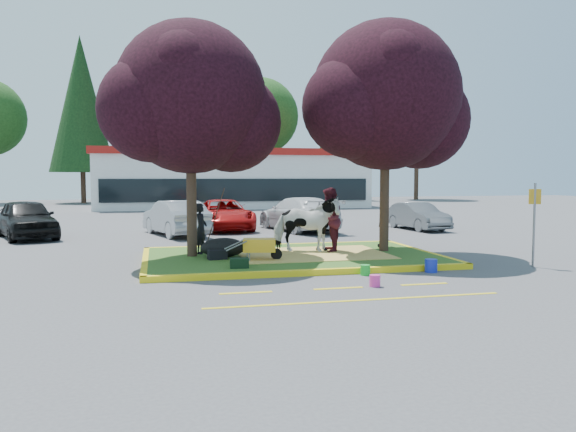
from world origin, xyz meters
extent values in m
plane|color=#424244|center=(0.00, 0.00, 0.00)|extent=(90.00, 90.00, 0.00)
cube|color=#2B4F18|center=(0.00, 0.00, 0.07)|extent=(8.00, 5.00, 0.15)
cube|color=yellow|center=(0.00, -2.58, 0.07)|extent=(8.30, 0.16, 0.15)
cube|color=yellow|center=(0.00, 2.58, 0.07)|extent=(8.30, 0.16, 0.15)
cube|color=yellow|center=(-4.08, 0.00, 0.07)|extent=(0.16, 5.30, 0.15)
cube|color=yellow|center=(4.08, 0.00, 0.07)|extent=(0.16, 5.30, 0.15)
cube|color=#DBC25A|center=(0.60, 0.00, 0.15)|extent=(4.20, 3.00, 0.01)
cylinder|color=black|center=(-2.80, 0.40, 1.91)|extent=(0.28, 0.28, 3.53)
sphere|color=black|center=(-2.80, 0.40, 4.56)|extent=(4.20, 4.20, 4.20)
sphere|color=black|center=(-1.64, 0.60, 3.93)|extent=(2.86, 2.86, 2.86)
sphere|color=black|center=(-3.85, 0.10, 4.18)|extent=(2.86, 2.86, 2.86)
cylinder|color=black|center=(2.90, 0.20, 2.00)|extent=(0.28, 0.28, 3.70)
sphere|color=black|center=(2.90, 0.20, 4.77)|extent=(4.40, 4.40, 4.40)
sphere|color=black|center=(4.11, 0.40, 4.11)|extent=(2.99, 2.99, 2.99)
sphere|color=black|center=(1.80, -0.10, 4.37)|extent=(2.99, 2.99, 2.99)
cube|color=yellow|center=(-2.00, -4.20, 0.00)|extent=(1.10, 0.12, 0.01)
cube|color=yellow|center=(0.00, -4.20, 0.00)|extent=(1.10, 0.12, 0.01)
cube|color=yellow|center=(2.00, -4.20, 0.00)|extent=(1.10, 0.12, 0.01)
cube|color=yellow|center=(0.00, -5.40, 0.00)|extent=(6.00, 0.10, 0.01)
cube|color=silver|center=(2.00, 28.00, 2.00)|extent=(20.00, 8.00, 4.00)
cube|color=maroon|center=(2.00, 28.00, 4.15)|extent=(20.40, 8.40, 0.50)
cube|color=black|center=(2.00, 23.95, 1.40)|extent=(19.00, 0.10, 1.60)
cylinder|color=black|center=(-10.00, 37.00, 1.96)|extent=(0.44, 0.44, 3.92)
cone|color=black|center=(-10.00, 37.00, 8.68)|extent=(5.60, 5.60, 11.90)
cylinder|color=black|center=(-2.00, 38.50, 1.54)|extent=(0.44, 0.44, 3.08)
sphere|color=#143811|center=(-2.00, 38.50, 6.82)|extent=(6.16, 6.16, 6.16)
cylinder|color=black|center=(6.00, 37.50, 1.82)|extent=(0.44, 0.44, 3.64)
sphere|color=#143811|center=(6.00, 37.50, 8.06)|extent=(7.28, 7.28, 7.28)
cylinder|color=black|center=(14.00, 38.00, 1.75)|extent=(0.44, 0.44, 3.50)
cone|color=black|center=(14.00, 38.00, 7.75)|extent=(5.00, 5.00, 10.62)
cylinder|color=black|center=(22.00, 37.00, 1.61)|extent=(0.44, 0.44, 3.22)
sphere|color=#143811|center=(22.00, 37.00, 7.13)|extent=(6.44, 6.44, 6.44)
imported|color=silver|center=(0.54, 0.43, 0.97)|extent=(2.11, 1.36, 1.64)
ellipsoid|color=black|center=(-1.98, -0.04, 0.42)|extent=(1.35, 0.90, 0.54)
imported|color=black|center=(-2.51, 0.84, 0.88)|extent=(0.50, 0.62, 1.46)
imported|color=#40121B|center=(1.23, 0.38, 1.10)|extent=(0.93, 1.08, 1.91)
imported|color=black|center=(3.23, 1.04, 0.86)|extent=(0.59, 0.90, 1.42)
cylinder|color=black|center=(-0.64, -0.84, 0.30)|extent=(0.31, 0.12, 0.31)
cylinder|color=slate|center=(-1.40, -1.03, 0.26)|extent=(0.04, 0.04, 0.22)
cylinder|color=slate|center=(-1.40, -0.66, 0.26)|extent=(0.04, 0.04, 0.22)
cube|color=gold|center=(-1.10, -0.84, 0.56)|extent=(0.93, 0.66, 0.34)
cylinder|color=slate|center=(-1.74, -1.03, 0.58)|extent=(0.55, 0.14, 0.29)
cylinder|color=slate|center=(-1.74, -0.66, 0.58)|extent=(0.55, 0.14, 0.29)
cube|color=black|center=(-2.18, -0.41, 0.28)|extent=(0.54, 0.35, 0.26)
cube|color=black|center=(-1.80, -1.95, 0.27)|extent=(0.47, 0.32, 0.24)
cylinder|color=slate|center=(5.88, -2.70, 1.11)|extent=(0.06, 0.06, 2.22)
cube|color=#C38917|center=(5.88, -2.70, 1.86)|extent=(0.31, 0.12, 0.40)
cylinder|color=green|center=(1.13, -2.84, 0.13)|extent=(0.25, 0.25, 0.26)
cylinder|color=#DF3193|center=(0.83, -4.20, 0.13)|extent=(0.32, 0.32, 0.26)
cylinder|color=#1629B7|center=(2.89, -2.80, 0.17)|extent=(0.38, 0.38, 0.33)
imported|color=black|center=(-8.64, 7.79, 0.76)|extent=(3.27, 4.79, 1.51)
imported|color=#96999D|center=(-3.01, 7.53, 0.71)|extent=(2.70, 4.55, 1.42)
imported|color=#A90E0E|center=(-0.86, 9.44, 0.68)|extent=(2.51, 4.98, 1.35)
imported|color=silver|center=(2.33, 8.32, 0.74)|extent=(3.08, 5.41, 1.48)
imported|color=#595D61|center=(7.62, 7.54, 0.60)|extent=(1.64, 3.78, 1.21)
camera|label=1|loc=(-3.77, -15.48, 2.40)|focal=35.00mm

